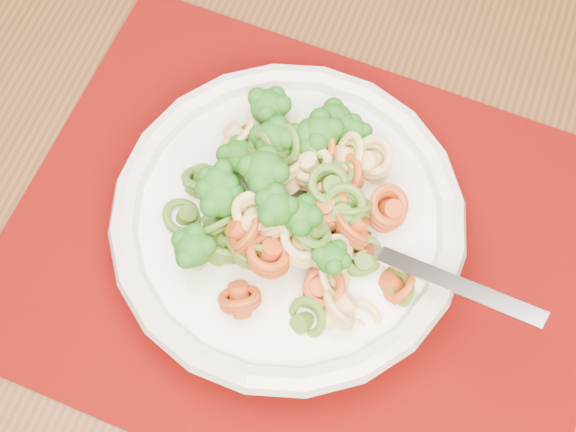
# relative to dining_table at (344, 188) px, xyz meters

# --- Properties ---
(dining_table) EXTENTS (1.47, 1.06, 0.78)m
(dining_table) POSITION_rel_dining_table_xyz_m (0.00, 0.00, 0.00)
(dining_table) COLOR #593719
(dining_table) RESTS_ON ground
(placemat) EXTENTS (0.46, 0.39, 0.00)m
(placemat) POSITION_rel_dining_table_xyz_m (-0.01, -0.11, 0.11)
(placemat) COLOR #5C0803
(placemat) RESTS_ON dining_table
(pasta_bowl) EXTENTS (0.24, 0.24, 0.05)m
(pasta_bowl) POSITION_rel_dining_table_xyz_m (-0.03, -0.10, 0.14)
(pasta_bowl) COLOR silver
(pasta_bowl) RESTS_ON placemat
(pasta_broccoli_heap) EXTENTS (0.21, 0.21, 0.06)m
(pasta_broccoli_heap) POSITION_rel_dining_table_xyz_m (-0.03, -0.10, 0.16)
(pasta_broccoli_heap) COLOR #DECA6E
(pasta_broccoli_heap) RESTS_ON pasta_bowl
(fork) EXTENTS (0.18, 0.08, 0.08)m
(fork) POSITION_rel_dining_table_xyz_m (0.01, -0.11, 0.16)
(fork) COLOR silver
(fork) RESTS_ON pasta_bowl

